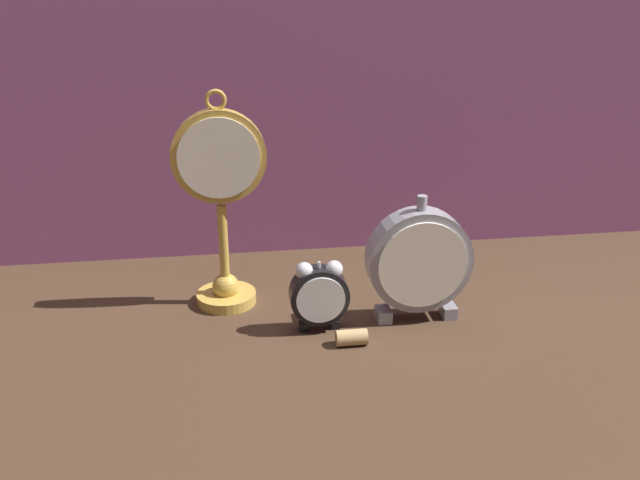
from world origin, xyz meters
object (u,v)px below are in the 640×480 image
Objects in this scene: mantel_clock_silver at (419,261)px; alarm_clock_twin_bell at (319,293)px; pocket_watch_on_stand at (221,207)px; wine_cork at (352,337)px.

alarm_clock_twin_bell is at bearing -174.96° from mantel_clock_silver.
mantel_clock_silver is at bearing -18.50° from pocket_watch_on_stand.
mantel_clock_silver is (0.27, -0.09, -0.06)m from pocket_watch_on_stand.
wine_cork is (0.04, -0.05, -0.05)m from alarm_clock_twin_bell.
wine_cork is at bearing -52.38° from alarm_clock_twin_bell.
alarm_clock_twin_bell is (0.13, -0.10, -0.10)m from pocket_watch_on_stand.
alarm_clock_twin_bell is at bearing 127.62° from wine_cork.
mantel_clock_silver is (0.14, 0.01, 0.03)m from alarm_clock_twin_bell.
mantel_clock_silver reaches higher than alarm_clock_twin_bell.
pocket_watch_on_stand is 1.73× the size of mantel_clock_silver.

